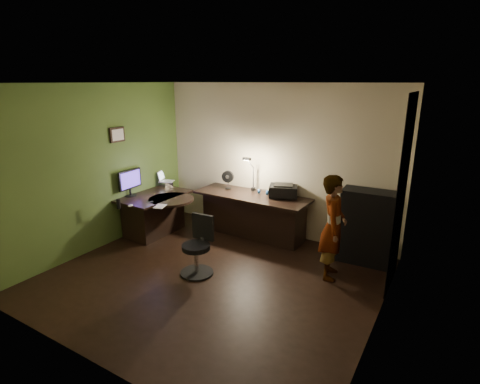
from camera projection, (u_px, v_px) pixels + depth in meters
The scene contains 27 objects.
floor at pixel (212, 278), 5.40m from camera, with size 4.50×4.00×0.01m, color black.
ceiling at pixel (207, 83), 4.62m from camera, with size 4.50×4.00×0.01m, color silver.
wall_back at pixel (275, 161), 6.66m from camera, with size 4.50×0.01×2.70m, color #BFB18B.
wall_front at pixel (80, 240), 3.36m from camera, with size 4.50×0.01×2.70m, color #BFB18B.
wall_left at pixel (97, 168), 6.12m from camera, with size 0.01×4.00×2.70m, color #BFB18B.
wall_right at pixel (386, 218), 3.90m from camera, with size 0.01×4.00×2.70m, color #BFB18B.
green_wall_overlay at pixel (97, 169), 6.11m from camera, with size 0.00×4.00×2.70m, color #486527.
arched_doorway at pixel (401, 195), 4.87m from camera, with size 0.01×0.90×2.60m, color black.
french_door at pixel (369, 265), 3.54m from camera, with size 0.02×0.92×2.10m, color white.
framed_picture at pixel (117, 135), 6.33m from camera, with size 0.04×0.30×0.25m, color black.
desk_left at pixel (156, 214), 6.88m from camera, with size 0.79×1.28×0.74m, color black.
desk_right at pixel (251, 216), 6.75m from camera, with size 2.09×0.73×0.78m, color black.
cabinet at pixel (366, 227), 5.72m from camera, with size 0.77×0.39×1.16m, color black.
laptop_stand at pixel (166, 184), 7.38m from camera, with size 0.22×0.18×0.09m, color silver.
laptop at pixel (166, 177), 7.33m from camera, with size 0.29×0.27×0.20m, color silver.
monitor at pixel (130, 187), 6.70m from camera, with size 0.11×0.53×0.35m, color black.
mouse at pixel (130, 206), 6.16m from camera, with size 0.07×0.10×0.04m, color silver.
phone at pixel (150, 202), 6.38m from camera, with size 0.06×0.12×0.01m, color black.
pen at pixel (164, 204), 6.29m from camera, with size 0.01×0.13×0.01m, color black.
speaker at pixel (118, 204), 6.06m from camera, with size 0.06×0.06×0.16m, color black.
notepad at pixel (160, 206), 6.17m from camera, with size 0.16×0.22×0.01m, color silver.
desk_fan at pixel (228, 180), 6.92m from camera, with size 0.22×0.12×0.34m, color black.
headphones at pixel (263, 191), 6.62m from camera, with size 0.20×0.09×0.10m, color #1B4E93.
printer at pixel (283, 190), 6.48m from camera, with size 0.48×0.37×0.21m, color black.
desk_lamp at pixel (253, 172), 6.74m from camera, with size 0.17×0.32×0.70m, color black.
office_chair at pixel (196, 247), 5.38m from camera, with size 0.48×0.48×0.87m, color black.
person at pixel (333, 227), 5.24m from camera, with size 0.54×0.36×1.51m, color #D8A88C.
Camera 1 is at (2.82, -3.92, 2.73)m, focal length 28.00 mm.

